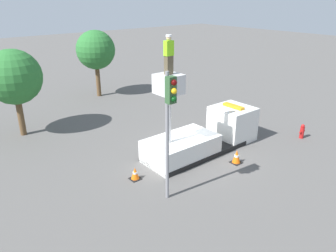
{
  "coord_description": "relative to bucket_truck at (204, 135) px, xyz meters",
  "views": [
    {
      "loc": [
        -11.14,
        -11.3,
        7.92
      ],
      "look_at": [
        -2.82,
        -1.14,
        2.63
      ],
      "focal_mm": 35.0,
      "sensor_mm": 36.0,
      "label": 1
    }
  ],
  "objects": [
    {
      "name": "traffic_cone_rear",
      "position": [
        -4.61,
        -0.2,
        -0.58
      ],
      "size": [
        0.49,
        0.49,
        0.59
      ],
      "color": "black",
      "rests_on": "ground"
    },
    {
      "name": "fire_hydrant",
      "position": [
        5.63,
        -2.57,
        -0.43
      ],
      "size": [
        0.49,
        0.25,
        0.87
      ],
      "color": "red",
      "rests_on": "ground"
    },
    {
      "name": "ground_plane",
      "position": [
        -0.6,
        0.0,
        -0.86
      ],
      "size": [
        120.0,
        120.0,
        0.0
      ],
      "primitive_type": "plane",
      "color": "#565451"
    },
    {
      "name": "tree_right_bg",
      "position": [
        0.57,
        12.88,
        2.93
      ],
      "size": [
        3.1,
        3.1,
        5.36
      ],
      "color": "brown",
      "rests_on": "ground"
    },
    {
      "name": "traffic_cone_curbside",
      "position": [
        0.23,
        -2.12,
        -0.53
      ],
      "size": [
        0.52,
        0.52,
        0.7
      ],
      "color": "black",
      "rests_on": "ground"
    },
    {
      "name": "bucket_truck",
      "position": [
        0.0,
        0.0,
        0.0
      ],
      "size": [
        6.89,
        2.23,
        4.56
      ],
      "color": "black",
      "rests_on": "ground"
    },
    {
      "name": "traffic_light_pole",
      "position": [
        -4.39,
        -2.41,
        2.93
      ],
      "size": [
        0.34,
        0.57,
        5.36
      ],
      "color": "gray",
      "rests_on": "ground"
    },
    {
      "name": "tree_left_bg",
      "position": [
        -6.95,
        8.41,
        2.68
      ],
      "size": [
        3.16,
        3.16,
        5.14
      ],
      "color": "brown",
      "rests_on": "ground"
    },
    {
      "name": "worker",
      "position": [
        -2.45,
        0.0,
        4.58
      ],
      "size": [
        0.4,
        0.26,
        1.75
      ],
      "color": "brown",
      "rests_on": "bucket_truck"
    }
  ]
}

